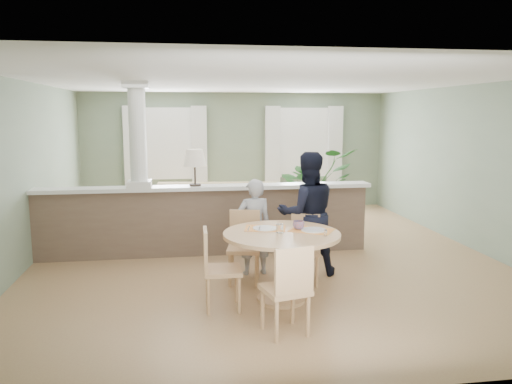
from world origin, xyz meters
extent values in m
plane|color=tan|center=(0.00, 0.00, 0.00)|extent=(8.00, 8.00, 0.00)
cube|color=gray|center=(0.00, 4.00, 1.35)|extent=(7.00, 0.02, 2.70)
cube|color=gray|center=(-3.50, 0.00, 1.35)|extent=(0.02, 8.00, 2.70)
cube|color=gray|center=(3.50, 0.00, 1.35)|extent=(0.02, 8.00, 2.70)
cube|color=gray|center=(0.00, -4.00, 1.35)|extent=(7.00, 0.02, 2.70)
cube|color=white|center=(0.00, 0.00, 2.70)|extent=(7.00, 8.00, 0.02)
cube|color=white|center=(-1.60, 3.97, 1.55)|extent=(1.10, 0.02, 1.50)
cube|color=white|center=(-1.60, 3.94, 1.55)|extent=(1.22, 0.04, 1.62)
cube|color=white|center=(1.60, 3.97, 1.55)|extent=(1.10, 0.02, 1.50)
cube|color=white|center=(1.60, 3.94, 1.55)|extent=(1.22, 0.04, 1.62)
cube|color=silver|center=(-2.35, 3.88, 1.25)|extent=(0.35, 0.10, 2.30)
cube|color=silver|center=(-0.85, 3.88, 1.25)|extent=(0.35, 0.10, 2.30)
cube|color=silver|center=(0.85, 3.88, 1.25)|extent=(0.35, 0.10, 2.30)
cube|color=silver|center=(2.35, 3.88, 1.25)|extent=(0.35, 0.10, 2.30)
cube|color=brown|center=(-0.90, 0.20, 0.53)|extent=(5.20, 0.22, 1.05)
cube|color=white|center=(-0.90, 0.20, 1.08)|extent=(5.32, 0.36, 0.06)
cube|color=white|center=(-1.90, 0.20, 1.16)|extent=(0.36, 0.36, 0.10)
cylinder|color=white|center=(-1.90, 0.20, 1.91)|extent=(0.26, 0.26, 1.39)
cube|color=white|center=(-1.90, 0.20, 2.65)|extent=(0.38, 0.38, 0.10)
cylinder|color=black|center=(-1.05, 0.20, 1.12)|extent=(0.18, 0.18, 0.03)
cylinder|color=black|center=(-1.05, 0.20, 1.28)|extent=(0.03, 0.03, 0.28)
cone|color=beige|center=(-1.05, 0.20, 1.55)|extent=(0.36, 0.36, 0.26)
imported|color=#9C8355|center=(-0.62, 1.69, 0.45)|extent=(3.20, 1.56, 0.90)
imported|color=#2B6327|center=(1.22, 1.48, 0.80)|extent=(1.81, 1.71, 1.59)
cylinder|color=tan|center=(-0.10, -1.94, 0.02)|extent=(0.58, 0.58, 0.04)
cylinder|color=tan|center=(-0.10, -1.94, 0.42)|extent=(0.16, 0.16, 0.75)
cylinder|color=tan|center=(-0.10, -1.94, 0.82)|extent=(1.39, 1.39, 0.04)
cube|color=#DA5331|center=(-0.26, -1.70, 0.84)|extent=(0.56, 0.45, 0.01)
cube|color=#DA5331|center=(0.28, -1.88, 0.84)|extent=(0.61, 0.56, 0.01)
cylinder|color=white|center=(-0.26, -1.73, 0.85)|extent=(0.30, 0.30, 0.01)
cylinder|color=white|center=(0.29, -1.91, 0.85)|extent=(0.30, 0.30, 0.01)
cylinder|color=white|center=(-0.13, -1.96, 0.89)|extent=(0.08, 0.08, 0.10)
cube|color=silver|center=(-0.34, -1.77, 0.86)|extent=(0.06, 0.20, 0.00)
cube|color=silver|center=(-0.46, -1.70, 0.85)|extent=(0.06, 0.24, 0.00)
cylinder|color=white|center=(0.36, -2.17, 0.87)|extent=(0.04, 0.04, 0.07)
cylinder|color=silver|center=(0.36, -2.17, 0.91)|extent=(0.04, 0.04, 0.01)
imported|color=#2660B1|center=(0.13, -1.82, 0.89)|extent=(0.16, 0.16, 0.11)
cube|color=tan|center=(-0.46, -1.23, 0.46)|extent=(0.50, 0.50, 0.05)
cylinder|color=tan|center=(-0.67, -1.36, 0.22)|extent=(0.04, 0.04, 0.44)
cylinder|color=tan|center=(-0.33, -1.43, 0.22)|extent=(0.04, 0.04, 0.44)
cylinder|color=tan|center=(-0.60, -1.02, 0.22)|extent=(0.04, 0.04, 0.44)
cylinder|color=tan|center=(-0.26, -1.09, 0.22)|extent=(0.04, 0.04, 0.44)
cube|color=tan|center=(-0.43, -1.04, 0.71)|extent=(0.41, 0.12, 0.47)
cube|color=tan|center=(0.33, -1.36, 0.43)|extent=(0.50, 0.50, 0.05)
cylinder|color=tan|center=(0.13, -1.47, 0.21)|extent=(0.04, 0.04, 0.41)
cylinder|color=tan|center=(0.45, -1.56, 0.21)|extent=(0.04, 0.04, 0.41)
cylinder|color=tan|center=(0.22, -1.16, 0.21)|extent=(0.04, 0.04, 0.41)
cylinder|color=tan|center=(0.53, -1.24, 0.21)|extent=(0.04, 0.04, 0.41)
cube|color=tan|center=(0.38, -1.18, 0.68)|extent=(0.38, 0.14, 0.44)
cube|color=tan|center=(-0.24, -2.83, 0.46)|extent=(0.52, 0.52, 0.05)
cylinder|color=tan|center=(-0.11, -2.61, 0.22)|extent=(0.04, 0.04, 0.44)
cylinder|color=tan|center=(-0.45, -2.70, 0.22)|extent=(0.04, 0.04, 0.44)
cylinder|color=tan|center=(-0.03, -2.95, 0.22)|extent=(0.04, 0.04, 0.44)
cylinder|color=tan|center=(-0.37, -3.04, 0.22)|extent=(0.04, 0.04, 0.44)
cube|color=tan|center=(-0.19, -3.01, 0.72)|extent=(0.41, 0.14, 0.47)
cube|color=tan|center=(-0.81, -2.08, 0.45)|extent=(0.43, 0.43, 0.05)
cylinder|color=tan|center=(-0.65, -2.26, 0.22)|extent=(0.04, 0.04, 0.43)
cylinder|color=tan|center=(-0.64, -1.92, 0.22)|extent=(0.04, 0.04, 0.43)
cylinder|color=tan|center=(-0.99, -2.25, 0.22)|extent=(0.04, 0.04, 0.43)
cylinder|color=tan|center=(-0.98, -1.91, 0.22)|extent=(0.04, 0.04, 0.43)
cube|color=tan|center=(-1.01, -2.08, 0.71)|extent=(0.05, 0.40, 0.46)
imported|color=#9A9A9F|center=(-0.28, -0.88, 0.67)|extent=(0.52, 0.37, 1.35)
imported|color=black|center=(0.45, -0.98, 0.86)|extent=(0.84, 0.65, 1.71)
camera|label=1|loc=(-1.24, -7.56, 2.23)|focal=35.00mm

